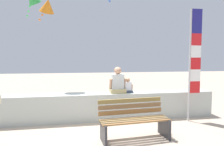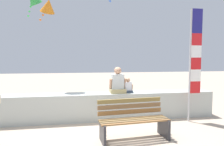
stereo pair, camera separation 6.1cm
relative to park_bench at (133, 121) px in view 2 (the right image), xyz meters
The scene contains 7 objects.
ground_plane 0.90m from the park_bench, 136.21° to the left, with size 40.00×40.00×0.00m, color #BBA790.
seawall_ledge 1.62m from the park_bench, 110.69° to the left, with size 6.94×0.59×0.79m, color #B2B8B1.
park_bench is the anchor object (origin of this frame).
person_adult 1.64m from the park_bench, 92.93° to the left, with size 0.51×0.38×0.78m.
person_child 1.61m from the park_bench, 80.76° to the left, with size 0.29×0.22×0.45m.
flag_banner 2.66m from the park_bench, 24.64° to the left, with size 0.37×0.05×3.23m.
kite_orange 5.39m from the park_bench, 123.80° to the left, with size 0.80×0.87×0.91m.
Camera 2 is at (-0.59, -4.77, 1.83)m, focal length 31.32 mm.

